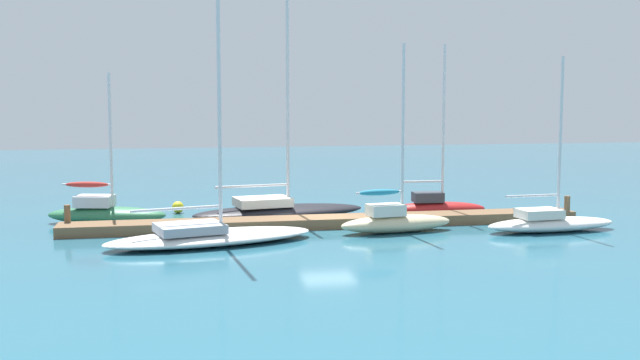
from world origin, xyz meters
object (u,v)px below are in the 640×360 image
sailboat_1 (208,233)px  sailboat_2 (278,209)px  sailboat_3 (395,219)px  mooring_buoy_yellow (178,207)px  sailboat_4 (436,206)px  mooring_buoy_red (104,203)px  sailboat_5 (550,222)px  sailboat_0 (105,212)px

sailboat_1 → sailboat_2: size_ratio=1.16×
sailboat_3 → mooring_buoy_yellow: bearing=133.0°
sailboat_4 → mooring_buoy_red: sailboat_4 is taller
sailboat_2 → sailboat_5: bearing=-37.4°
sailboat_2 → sailboat_4: (8.00, -1.00, 0.07)m
mooring_buoy_red → sailboat_5: bearing=-29.6°
sailboat_1 → sailboat_4: 12.86m
mooring_buoy_yellow → sailboat_0: bearing=-141.3°
sailboat_2 → sailboat_4: sailboat_2 is taller
sailboat_0 → sailboat_3: sailboat_3 is taller
sailboat_0 → sailboat_5: 20.88m
mooring_buoy_red → sailboat_1: bearing=-66.5°
sailboat_2 → sailboat_1: bearing=-130.8°
sailboat_0 → sailboat_3: 13.92m
sailboat_0 → mooring_buoy_red: bearing=108.6°
sailboat_2 → mooring_buoy_red: sailboat_2 is taller
sailboat_4 → mooring_buoy_yellow: size_ratio=14.06×
sailboat_3 → mooring_buoy_red: 17.09m
sailboat_0 → mooring_buoy_yellow: 4.46m
sailboat_1 → sailboat_3: 8.46m
sailboat_0 → mooring_buoy_yellow: bearing=52.1°
mooring_buoy_yellow → mooring_buoy_red: size_ratio=1.17×
sailboat_5 → mooring_buoy_yellow: 18.75m
mooring_buoy_yellow → mooring_buoy_red: bearing=145.9°
sailboat_0 → sailboat_5: (19.96, -6.14, -0.12)m
sailboat_0 → sailboat_5: sailboat_5 is taller
sailboat_1 → sailboat_3: (8.37, 1.23, 0.13)m
sailboat_0 → sailboat_4: (16.37, -1.05, -0.01)m
sailboat_4 → mooring_buoy_red: size_ratio=16.48×
sailboat_2 → mooring_buoy_red: bearing=138.4°
sailboat_2 → mooring_buoy_red: size_ratio=22.64×
sailboat_3 → sailboat_4: (3.39, 3.99, -0.03)m
sailboat_0 → sailboat_4: sailboat_4 is taller
sailboat_0 → sailboat_2: sailboat_2 is taller
sailboat_1 → sailboat_2: bearing=45.0°
sailboat_0 → mooring_buoy_yellow: size_ratio=11.65×
mooring_buoy_yellow → sailboat_5: bearing=-28.4°
sailboat_0 → sailboat_1: bearing=-40.2°
sailboat_2 → sailboat_4: 8.06m
sailboat_2 → sailboat_4: size_ratio=1.37×
mooring_buoy_red → sailboat_2: bearing=-31.9°
sailboat_2 → mooring_buoy_yellow: (-4.90, 2.83, -0.18)m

